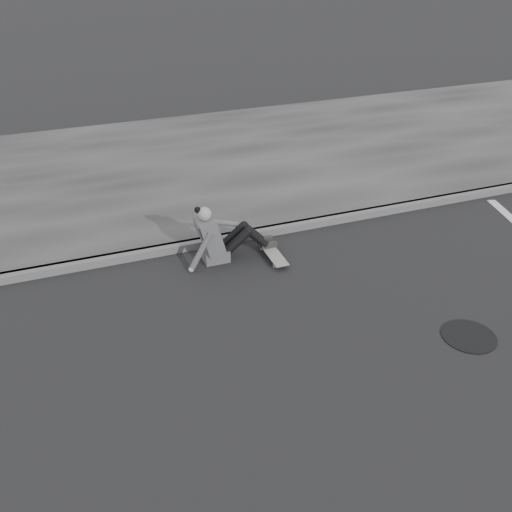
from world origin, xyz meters
The scene contains 6 objects.
ground centered at (0.00, 0.00, 0.00)m, with size 80.00×80.00×0.00m, color black.
curb centered at (0.00, 2.58, 0.06)m, with size 24.00×0.16×0.12m, color #535353.
sidewalk centered at (0.00, 5.60, 0.06)m, with size 24.00×6.00×0.12m, color #343434.
manhole centered at (1.26, -0.60, 0.01)m, with size 0.64×0.64×0.01m, color black.
skateboard centered at (-0.27, 1.91, 0.07)m, with size 0.20×0.78×0.09m.
seated_woman centered at (-1.00, 2.15, 0.36)m, with size 1.38×0.46×0.88m.
Camera 1 is at (-2.97, -4.70, 4.35)m, focal length 40.00 mm.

